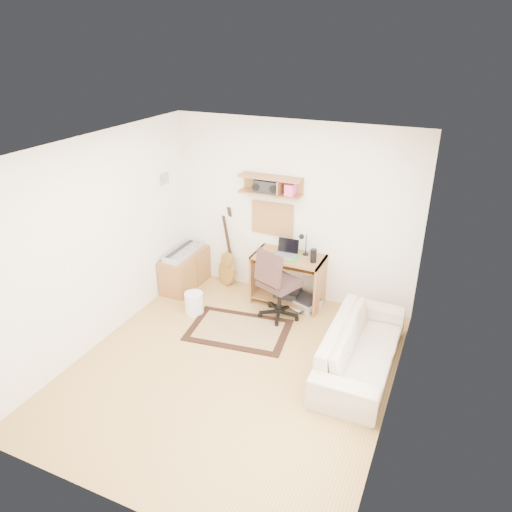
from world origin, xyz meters
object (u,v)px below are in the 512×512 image
at_px(printer, 305,302).
at_px(cabinet, 185,270).
at_px(desk, 288,279).
at_px(sofa, 362,341).
at_px(task_chair, 280,283).

bearing_deg(printer, cabinet, -154.64).
bearing_deg(cabinet, printer, 3.94).
relative_size(desk, cabinet, 1.11).
height_order(desk, printer, desk).
xyz_separation_m(printer, sofa, (1.03, -1.04, 0.29)).
distance_m(cabinet, sofa, 3.10).
relative_size(desk, sofa, 0.52).
xyz_separation_m(desk, printer, (0.29, -0.04, -0.29)).
distance_m(printer, sofa, 1.49).
bearing_deg(task_chair, cabinet, -166.69).
relative_size(printer, sofa, 0.21).
bearing_deg(desk, printer, -8.42).
bearing_deg(printer, task_chair, -102.73).
bearing_deg(task_chair, printer, 77.42).
height_order(printer, sofa, sofa).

